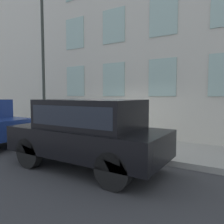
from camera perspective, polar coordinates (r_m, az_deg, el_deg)
ground_plane at (r=7.34m, az=-2.80°, el=-11.03°), size 80.00×80.00×0.00m
sidewalk at (r=8.40m, az=2.36°, el=-8.46°), size 2.64×60.00×0.17m
fire_hydrant at (r=7.87m, az=-1.60°, el=-5.63°), size 0.37×0.47×0.81m
person at (r=7.82m, az=1.60°, el=-2.83°), size 0.32×0.21×1.34m
parked_truck_black_near at (r=5.84m, az=-6.23°, el=-4.42°), size 1.87×4.26×1.84m
street_lamp at (r=9.88m, az=-17.65°, el=17.14°), size 0.36×0.36×6.56m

